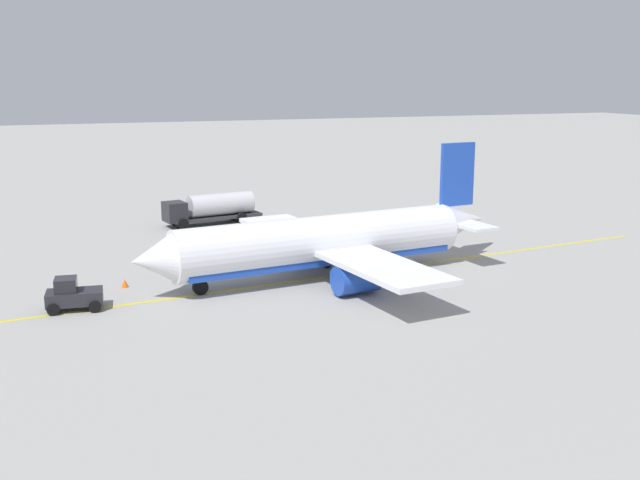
{
  "coord_description": "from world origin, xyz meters",
  "views": [
    {
      "loc": [
        19.85,
        52.47,
        15.3
      ],
      "look_at": [
        0.0,
        0.0,
        3.0
      ],
      "focal_mm": 42.5,
      "sensor_mm": 36.0,
      "label": 1
    }
  ],
  "objects_px": {
    "pushback_tug": "(73,295)",
    "refueling_worker": "(261,230)",
    "airplane": "(325,243)",
    "fuel_tanker": "(212,208)",
    "safety_cone_nose": "(125,283)"
  },
  "relations": [
    {
      "from": "pushback_tug",
      "to": "refueling_worker",
      "type": "bearing_deg",
      "value": -136.24
    },
    {
      "from": "airplane",
      "to": "fuel_tanker",
      "type": "distance_m",
      "value": 24.43
    },
    {
      "from": "airplane",
      "to": "refueling_worker",
      "type": "height_order",
      "value": "airplane"
    },
    {
      "from": "pushback_tug",
      "to": "safety_cone_nose",
      "type": "xyz_separation_m",
      "value": [
        -3.84,
        -4.35,
        -0.71
      ]
    },
    {
      "from": "fuel_tanker",
      "to": "safety_cone_nose",
      "type": "distance_m",
      "value": 24.38
    },
    {
      "from": "airplane",
      "to": "refueling_worker",
      "type": "xyz_separation_m",
      "value": [
        0.59,
        -15.56,
        -1.92
      ]
    },
    {
      "from": "safety_cone_nose",
      "to": "airplane",
      "type": "bearing_deg",
      "value": 169.8
    },
    {
      "from": "airplane",
      "to": "refueling_worker",
      "type": "distance_m",
      "value": 15.69
    },
    {
      "from": "pushback_tug",
      "to": "refueling_worker",
      "type": "xyz_separation_m",
      "value": [
        -18.01,
        -17.25,
        -0.19
      ]
    },
    {
      "from": "safety_cone_nose",
      "to": "fuel_tanker",
      "type": "bearing_deg",
      "value": -117.86
    },
    {
      "from": "airplane",
      "to": "fuel_tanker",
      "type": "height_order",
      "value": "airplane"
    },
    {
      "from": "airplane",
      "to": "safety_cone_nose",
      "type": "xyz_separation_m",
      "value": [
        14.76,
        -2.66,
        -2.44
      ]
    },
    {
      "from": "fuel_tanker",
      "to": "safety_cone_nose",
      "type": "relative_size",
      "value": 17.7
    },
    {
      "from": "fuel_tanker",
      "to": "pushback_tug",
      "type": "distance_m",
      "value": 30.02
    },
    {
      "from": "pushback_tug",
      "to": "safety_cone_nose",
      "type": "height_order",
      "value": "pushback_tug"
    }
  ]
}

